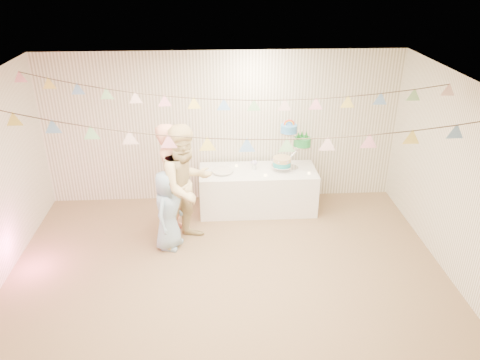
{
  "coord_description": "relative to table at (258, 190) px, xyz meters",
  "views": [
    {
      "loc": [
        -0.13,
        -4.99,
        3.97
      ],
      "look_at": [
        0.2,
        0.8,
        1.15
      ],
      "focal_mm": 35.0,
      "sensor_mm": 36.0,
      "label": 1
    }
  ],
  "objects": [
    {
      "name": "floor",
      "position": [
        -0.57,
        -2.02,
        -0.36
      ],
      "size": [
        6.0,
        6.0,
        0.0
      ],
      "primitive_type": "plane",
      "color": "#806245",
      "rests_on": "ground"
    },
    {
      "name": "ceiling",
      "position": [
        -0.57,
        -2.02,
        2.24
      ],
      "size": [
        6.0,
        6.0,
        0.0
      ],
      "primitive_type": "plane",
      "color": "silver",
      "rests_on": "ground"
    },
    {
      "name": "back_wall",
      "position": [
        -0.57,
        0.48,
        0.94
      ],
      "size": [
        6.0,
        6.0,
        0.0
      ],
      "primitive_type": "plane",
      "color": "white",
      "rests_on": "ground"
    },
    {
      "name": "front_wall",
      "position": [
        -0.57,
        -4.52,
        0.94
      ],
      "size": [
        6.0,
        6.0,
        0.0
      ],
      "primitive_type": "plane",
      "color": "white",
      "rests_on": "ground"
    },
    {
      "name": "right_wall",
      "position": [
        2.43,
        -2.02,
        0.94
      ],
      "size": [
        5.0,
        5.0,
        0.0
      ],
      "primitive_type": "plane",
      "color": "white",
      "rests_on": "ground"
    },
    {
      "name": "table",
      "position": [
        0.0,
        0.0,
        0.0
      ],
      "size": [
        1.93,
        0.77,
        0.73
      ],
      "primitive_type": "cube",
      "color": "white",
      "rests_on": "floor"
    },
    {
      "name": "cake_stand",
      "position": [
        0.55,
        0.05,
        0.79
      ],
      "size": [
        0.72,
        0.42,
        0.8
      ],
      "primitive_type": null,
      "color": "silver",
      "rests_on": "table"
    },
    {
      "name": "cake_bottom",
      "position": [
        0.4,
        -0.01,
        0.47
      ],
      "size": [
        0.31,
        0.31,
        0.15
      ],
      "primitive_type": null,
      "color": "teal",
      "rests_on": "cake_stand"
    },
    {
      "name": "cake_middle",
      "position": [
        0.73,
        0.14,
        0.74
      ],
      "size": [
        0.27,
        0.27,
        0.22
      ],
      "primitive_type": null,
      "color": "#1C8439",
      "rests_on": "cake_stand"
    },
    {
      "name": "cake_top_tier",
      "position": [
        0.49,
        0.02,
        1.01
      ],
      "size": [
        0.25,
        0.25,
        0.19
      ],
      "primitive_type": null,
      "color": "#3D84C2",
      "rests_on": "cake_stand"
    },
    {
      "name": "platter",
      "position": [
        -0.59,
        -0.05,
        0.4
      ],
      "size": [
        0.34,
        0.34,
        0.02
      ],
      "primitive_type": "cylinder",
      "color": "white",
      "rests_on": "table"
    },
    {
      "name": "posy",
      "position": [
        -0.06,
        0.05,
        0.46
      ],
      "size": [
        0.13,
        0.13,
        0.15
      ],
      "primitive_type": null,
      "color": "white",
      "rests_on": "table"
    },
    {
      "name": "person_adult_a",
      "position": [
        -1.34,
        -0.68,
        0.54
      ],
      "size": [
        0.59,
        0.75,
        1.8
      ],
      "primitive_type": "imported",
      "rotation": [
        0.0,
        0.0,
        1.3
      ],
      "color": "#EC9B7B",
      "rests_on": "floor"
    },
    {
      "name": "person_adult_b",
      "position": [
        -1.14,
        -0.91,
        0.57
      ],
      "size": [
        1.14,
        1.12,
        1.86
      ],
      "primitive_type": "imported",
      "rotation": [
        0.0,
        0.0,
        0.7
      ],
      "color": "beige",
      "rests_on": "floor"
    },
    {
      "name": "person_child",
      "position": [
        -1.41,
        -1.06,
        0.25
      ],
      "size": [
        0.57,
        0.69,
        1.22
      ],
      "primitive_type": "imported",
      "rotation": [
        0.0,
        0.0,
        1.22
      ],
      "color": "#8FAECA",
      "rests_on": "floor"
    },
    {
      "name": "bunting_back",
      "position": [
        -0.57,
        -0.92,
        1.99
      ],
      "size": [
        5.6,
        1.1,
        0.4
      ],
      "primitive_type": null,
      "color": "pink",
      "rests_on": "ceiling"
    },
    {
      "name": "bunting_front",
      "position": [
        -0.57,
        -2.22,
        1.96
      ],
      "size": [
        5.6,
        0.9,
        0.36
      ],
      "primitive_type": null,
      "color": "#72A5E5",
      "rests_on": "ceiling"
    },
    {
      "name": "tealight_0",
      "position": [
        -0.8,
        -0.15,
        0.38
      ],
      "size": [
        0.04,
        0.04,
        0.03
      ],
      "primitive_type": "cylinder",
      "color": "#FFD88C",
      "rests_on": "table"
    },
    {
      "name": "tealight_1",
      "position": [
        -0.35,
        0.18,
        0.38
      ],
      "size": [
        0.04,
        0.04,
        0.03
      ],
      "primitive_type": "cylinder",
      "color": "#FFD88C",
      "rests_on": "table"
    },
    {
      "name": "tealight_2",
      "position": [
        0.1,
        -0.22,
        0.38
      ],
      "size": [
        0.04,
        0.04,
        0.03
      ],
      "primitive_type": "cylinder",
      "color": "#FFD88C",
      "rests_on": "table"
    },
    {
      "name": "tealight_3",
      "position": [
        0.35,
        0.22,
        0.38
      ],
      "size": [
        0.04,
        0.04,
        0.03
      ],
      "primitive_type": "cylinder",
      "color": "#FFD88C",
      "rests_on": "table"
    },
    {
      "name": "tealight_4",
      "position": [
        0.82,
        -0.18,
        0.38
      ],
      "size": [
        0.04,
        0.04,
        0.03
      ],
      "primitive_type": "cylinder",
      "color": "#FFD88C",
      "rests_on": "table"
    }
  ]
}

